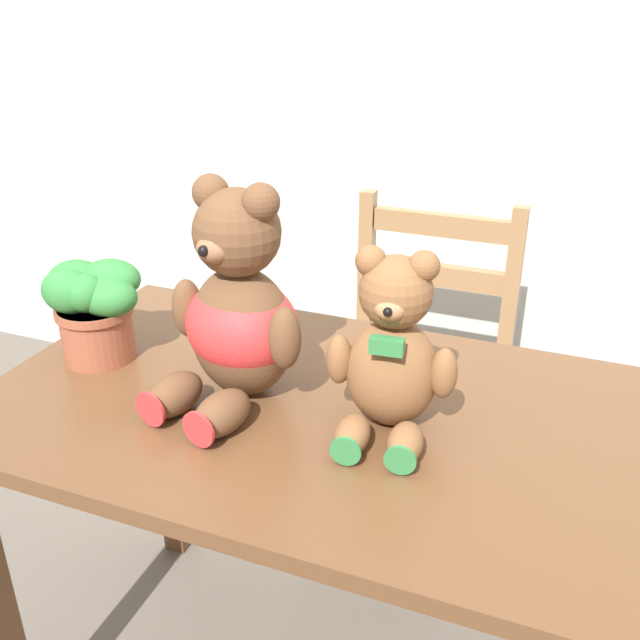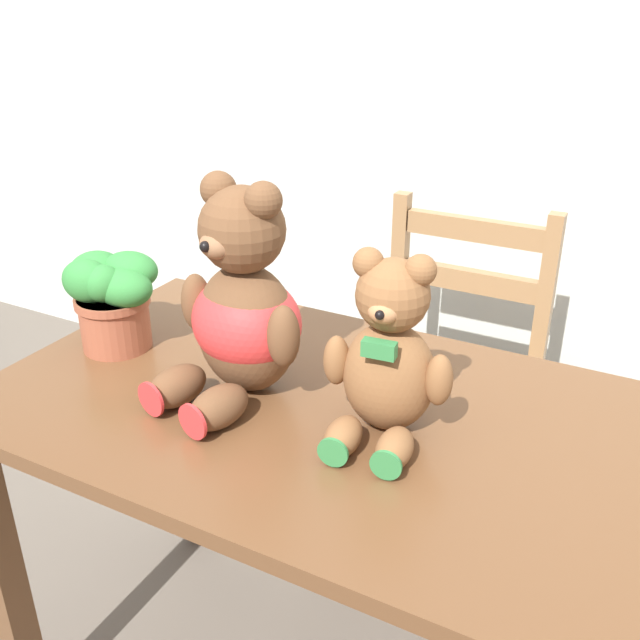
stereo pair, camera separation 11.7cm
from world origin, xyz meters
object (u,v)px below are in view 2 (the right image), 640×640
object	(u,v)px
wooden_chair_behind	(445,385)
teddy_bear_left	(242,310)
potted_plant	(111,294)
teddy_bear_right	(388,358)

from	to	relation	value
wooden_chair_behind	teddy_bear_left	bearing A→B (deg)	76.67
wooden_chair_behind	potted_plant	bearing A→B (deg)	54.23
teddy_bear_right	potted_plant	bearing A→B (deg)	-7.80
wooden_chair_behind	potted_plant	xyz separation A→B (m)	(-0.49, -0.68, 0.43)
teddy_bear_right	potted_plant	distance (m)	0.60
wooden_chair_behind	teddy_bear_right	world-z (taller)	teddy_bear_right
teddy_bear_right	potted_plant	size ratio (longest dim) A/B	1.51
teddy_bear_right	teddy_bear_left	bearing A→B (deg)	-6.27
teddy_bear_left	teddy_bear_right	world-z (taller)	teddy_bear_left
wooden_chair_behind	teddy_bear_left	distance (m)	0.86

